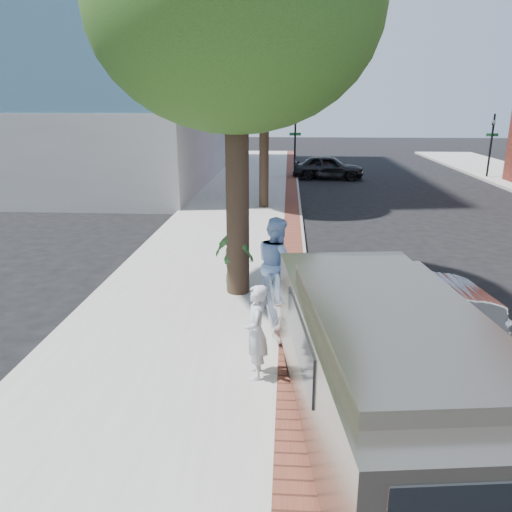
# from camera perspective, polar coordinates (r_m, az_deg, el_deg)

# --- Properties ---
(ground) EXTENTS (120.00, 120.00, 0.00)m
(ground) POSITION_cam_1_polar(r_m,az_deg,el_deg) (10.05, 0.37, -8.85)
(ground) COLOR black
(ground) RESTS_ON ground
(sidewalk) EXTENTS (5.00, 60.00, 0.15)m
(sidewalk) POSITION_cam_1_polar(r_m,az_deg,el_deg) (17.68, -2.99, 2.92)
(sidewalk) COLOR #9E9991
(sidewalk) RESTS_ON ground
(brick_strip) EXTENTS (0.60, 60.00, 0.01)m
(brick_strip) POSITION_cam_1_polar(r_m,az_deg,el_deg) (17.54, 4.17, 3.05)
(brick_strip) COLOR brown
(brick_strip) RESTS_ON sidewalk
(curb) EXTENTS (0.10, 60.00, 0.15)m
(curb) POSITION_cam_1_polar(r_m,az_deg,el_deg) (17.57, 5.31, 2.78)
(curb) COLOR gray
(curb) RESTS_ON ground
(office_base) EXTENTS (18.20, 22.20, 4.00)m
(office_base) POSITION_cam_1_polar(r_m,az_deg,el_deg) (33.92, -20.28, 12.01)
(office_base) COLOR gray
(office_base) RESTS_ON ground
(signal_near) EXTENTS (0.70, 0.15, 3.80)m
(signal_near) POSITION_cam_1_polar(r_m,az_deg,el_deg) (31.10, 4.49, 13.08)
(signal_near) COLOR black
(signal_near) RESTS_ON ground
(signal_far) EXTENTS (0.70, 0.15, 3.80)m
(signal_far) POSITION_cam_1_polar(r_m,az_deg,el_deg) (33.33, 25.31, 11.81)
(signal_far) COLOR black
(signal_far) RESTS_ON ground
(tree_near) EXTENTS (6.00, 6.00, 8.51)m
(tree_near) POSITION_cam_1_polar(r_m,az_deg,el_deg) (11.12, -2.37, 26.28)
(tree_near) COLOR black
(tree_near) RESTS_ON sidewalk
(tree_far) EXTENTS (4.80, 4.80, 7.14)m
(tree_far) POSITION_cam_1_polar(r_m,az_deg,el_deg) (21.07, 0.96, 19.54)
(tree_far) COLOR black
(tree_far) RESTS_ON sidewalk
(parking_meter) EXTENTS (0.12, 0.32, 1.47)m
(parking_meter) POSITION_cam_1_polar(r_m,az_deg,el_deg) (9.15, 4.26, -3.37)
(parking_meter) COLOR gray
(parking_meter) RESTS_ON sidewalk
(person_gray) EXTENTS (0.41, 0.59, 1.56)m
(person_gray) POSITION_cam_1_polar(r_m,az_deg,el_deg) (7.97, 0.01, -8.67)
(person_gray) COLOR silver
(person_gray) RESTS_ON sidewalk
(person_officer) EXTENTS (1.09, 1.20, 2.01)m
(person_officer) POSITION_cam_1_polar(r_m,az_deg,el_deg) (10.50, 2.39, -0.90)
(person_officer) COLOR #91B1E0
(person_officer) RESTS_ON sidewalk
(person_green) EXTENTS (1.08, 0.83, 1.71)m
(person_green) POSITION_cam_1_polar(r_m,az_deg,el_deg) (11.49, -2.50, -0.08)
(person_green) COLOR #43883E
(person_green) RESTS_ON sidewalk
(sedan_silver) EXTENTS (4.63, 2.13, 1.47)m
(sedan_silver) POSITION_cam_1_polar(r_m,az_deg,el_deg) (10.07, 14.26, -4.78)
(sedan_silver) COLOR silver
(sedan_silver) RESTS_ON ground
(bg_car) EXTENTS (4.34, 2.02, 1.44)m
(bg_car) POSITION_cam_1_polar(r_m,az_deg,el_deg) (30.64, 8.26, 10.02)
(bg_car) COLOR black
(bg_car) RESTS_ON ground
(van) EXTENTS (2.77, 5.79, 2.06)m
(van) POSITION_cam_1_polar(r_m,az_deg,el_deg) (6.93, 14.01, -11.58)
(van) COLOR gray
(van) RESTS_ON ground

